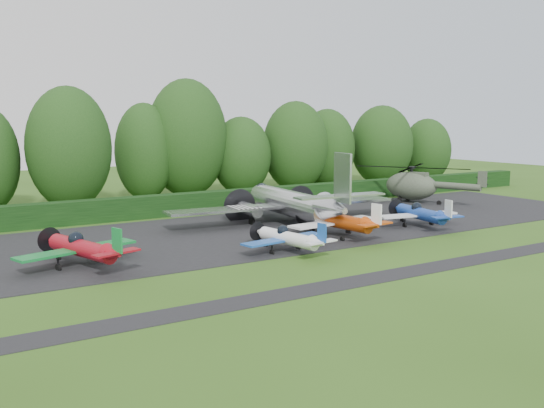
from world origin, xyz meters
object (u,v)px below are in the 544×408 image
helicopter (412,183)px  light_plane_red (82,248)px  light_plane_orange (338,221)px  transport_plane (292,203)px  sign_board (405,187)px  light_plane_blue (421,214)px  light_plane_white (288,238)px

helicopter → light_plane_red: bearing=-145.7°
light_plane_orange → helicopter: helicopter is taller
transport_plane → sign_board: size_ratio=6.91×
light_plane_red → light_plane_blue: 27.56m
light_plane_red → sign_board: 42.51m
light_plane_white → helicopter: helicopter is taller
light_plane_red → helicopter: helicopter is taller
light_plane_blue → helicopter: helicopter is taller
light_plane_red → helicopter: (37.56, 10.11, 0.85)m
light_plane_blue → helicopter: 15.01m
transport_plane → light_plane_white: size_ratio=3.08×
transport_plane → light_plane_white: transport_plane is taller
light_plane_orange → light_plane_blue: bearing=3.9°
transport_plane → light_plane_red: 19.83m
light_plane_white → light_plane_orange: (6.29, 2.62, 0.22)m
light_plane_red → light_plane_blue: bearing=14.4°
light_plane_orange → light_plane_white: bearing=-151.0°
transport_plane → light_plane_blue: transport_plane is taller
light_plane_red → light_plane_orange: 19.14m
light_plane_orange → light_plane_blue: light_plane_orange is taller
light_plane_orange → sign_board: light_plane_orange is taller
helicopter → sign_board: bearing=73.3°
light_plane_orange → sign_board: (21.09, 14.45, -0.11)m
transport_plane → helicopter: (18.50, 4.64, 0.20)m
transport_plane → helicopter: transport_plane is taller
helicopter → sign_board: (2.66, 3.68, -0.92)m
light_plane_orange → light_plane_blue: size_ratio=1.09×
transport_plane → light_plane_blue: size_ratio=2.77×
light_plane_red → helicopter: size_ratio=0.57×
transport_plane → light_plane_red: transport_plane is taller
sign_board → light_plane_orange: bearing=-130.2°
transport_plane → light_plane_orange: bearing=-94.4°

